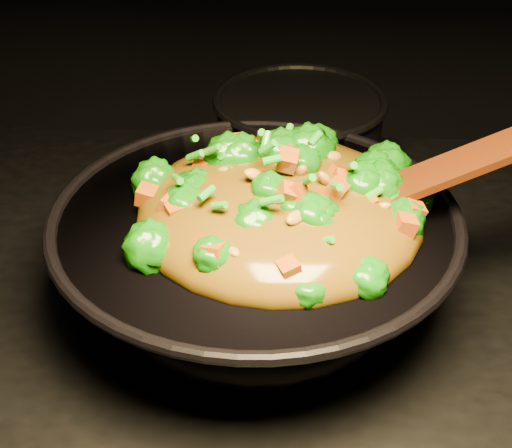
# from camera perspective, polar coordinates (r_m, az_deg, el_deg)

# --- Properties ---
(wok) EXTENTS (0.52, 0.52, 0.11)m
(wok) POSITION_cam_1_polar(r_m,az_deg,el_deg) (0.81, -0.05, -2.81)
(wok) COLOR black
(wok) RESTS_ON stovetop
(stir_fry) EXTENTS (0.34, 0.34, 0.10)m
(stir_fry) POSITION_cam_1_polar(r_m,az_deg,el_deg) (0.75, 1.77, 3.52)
(stir_fry) COLOR #156D07
(stir_fry) RESTS_ON wok
(spatula) EXTENTS (0.29, 0.09, 0.12)m
(spatula) POSITION_cam_1_polar(r_m,az_deg,el_deg) (0.78, 13.04, 3.59)
(spatula) COLOR #321505
(spatula) RESTS_ON wok
(back_pot) EXTENTS (0.24, 0.24, 0.12)m
(back_pot) POSITION_cam_1_polar(r_m,az_deg,el_deg) (1.04, 3.14, 6.20)
(back_pot) COLOR black
(back_pot) RESTS_ON stovetop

